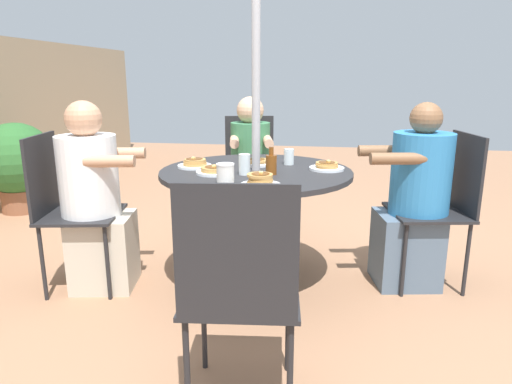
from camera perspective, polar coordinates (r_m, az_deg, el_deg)
ground_plane at (r=3.00m, az=0.00°, el=-11.37°), size 12.00×12.00×0.00m
patio_table at (r=2.78m, az=0.00°, el=0.28°), size 1.16×1.16×0.75m
umbrella_pole at (r=2.71m, az=0.00°, el=9.33°), size 0.05×0.05×2.13m
patio_chair_north at (r=3.05m, az=22.37°, el=-0.94°), size 0.51×0.51×0.96m
diner_north at (r=2.99m, az=19.11°, el=-1.53°), size 0.43×0.56×1.15m
patio_chair_east at (r=3.93m, az=-0.77°, el=3.36°), size 0.52×0.52×0.96m
diner_east at (r=3.76m, az=-0.68°, el=2.51°), size 0.53×0.40×1.14m
patio_chair_south at (r=3.01m, az=-22.71°, el=-1.18°), size 0.51×0.51×0.96m
diner_south at (r=2.95m, az=-19.41°, el=-1.60°), size 0.42×0.52×1.16m
patio_chair_west at (r=1.71m, az=-2.05°, el=-11.52°), size 0.49×0.49×0.96m
pancake_plate_a at (r=2.92m, az=0.11°, el=3.73°), size 0.21×0.21×0.05m
pancake_plate_b at (r=2.33m, az=0.55°, el=1.30°), size 0.21×0.21×0.08m
pancake_plate_c at (r=2.80m, az=8.84°, el=3.15°), size 0.21×0.21×0.06m
pancake_plate_d at (r=2.86m, az=-7.66°, el=3.51°), size 0.21×0.21×0.07m
pancake_plate_e at (r=2.66m, az=-5.25°, el=2.67°), size 0.21×0.21×0.05m
syrup_bottle at (r=2.63m, az=1.92°, el=3.55°), size 0.09×0.06×0.16m
coffee_cup at (r=2.37m, az=-3.85°, el=2.24°), size 0.09×0.09×0.11m
drinking_glass_a at (r=2.62m, az=-1.45°, el=3.47°), size 0.07×0.07×0.12m
drinking_glass_b at (r=2.93m, az=4.13°, el=4.42°), size 0.06×0.06×0.10m
potted_shrub at (r=4.99m, az=-27.66°, el=3.29°), size 0.70×0.70×0.87m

